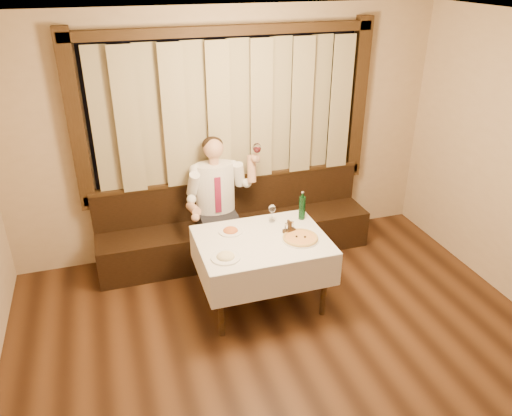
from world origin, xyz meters
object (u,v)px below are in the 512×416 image
object	(u,v)px
green_bottle	(302,207)
seated_man	(217,194)
pasta_red	(230,229)
cruet_caddy	(289,228)
banquette	(235,230)
pasta_cream	(226,255)
pizza	(300,238)
dining_table	(262,248)

from	to	relation	value
green_bottle	seated_man	world-z (taller)	seated_man
pasta_red	cruet_caddy	size ratio (longest dim) A/B	1.81
banquette	cruet_caddy	size ratio (longest dim) A/B	23.92
pasta_red	pasta_cream	size ratio (longest dim) A/B	0.88
pizza	cruet_caddy	xyz separation A→B (m)	(-0.06, 0.16, 0.03)
green_bottle	pizza	bearing A→B (deg)	-113.75
dining_table	pizza	size ratio (longest dim) A/B	3.47
green_bottle	pasta_cream	bearing A→B (deg)	-151.92
pizza	seated_man	world-z (taller)	seated_man
pasta_red	cruet_caddy	xyz separation A→B (m)	(0.56, -0.19, 0.01)
green_bottle	seated_man	size ratio (longest dim) A/B	0.21
pizza	banquette	bearing A→B (deg)	107.13
banquette	seated_man	xyz separation A→B (m)	(-0.22, -0.09, 0.55)
pasta_red	seated_man	world-z (taller)	seated_man
banquette	cruet_caddy	world-z (taller)	banquette
pasta_red	green_bottle	distance (m)	0.80
cruet_caddy	seated_man	bearing A→B (deg)	105.47
pasta_red	green_bottle	xyz separation A→B (m)	(0.79, 0.05, 0.10)
green_bottle	cruet_caddy	world-z (taller)	green_bottle
pasta_cream	cruet_caddy	xyz separation A→B (m)	(0.73, 0.27, 0.01)
pasta_red	pasta_cream	world-z (taller)	pasta_cream
green_bottle	cruet_caddy	distance (m)	0.34
dining_table	green_bottle	xyz separation A→B (m)	(0.53, 0.28, 0.24)
green_bottle	seated_man	xyz separation A→B (m)	(-0.75, 0.65, -0.03)
pizza	cruet_caddy	bearing A→B (deg)	108.60
pizza	pasta_cream	xyz separation A→B (m)	(-0.78, -0.11, 0.02)
dining_table	pasta_cream	bearing A→B (deg)	-151.72
pasta_cream	cruet_caddy	size ratio (longest dim) A/B	2.05
pizza	pasta_cream	distance (m)	0.79
dining_table	cruet_caddy	size ratio (longest dim) A/B	9.49
banquette	cruet_caddy	xyz separation A→B (m)	(0.30, -0.98, 0.49)
banquette	pizza	size ratio (longest dim) A/B	8.75
pasta_cream	green_bottle	distance (m)	1.09
banquette	pasta_red	xyz separation A→B (m)	(-0.26, -0.79, 0.48)
pasta_red	banquette	bearing A→B (deg)	71.91
pasta_cream	cruet_caddy	bearing A→B (deg)	20.56
banquette	pizza	xyz separation A→B (m)	(0.35, -1.15, 0.46)
pasta_red	cruet_caddy	distance (m)	0.59
pizza	green_bottle	bearing A→B (deg)	66.25
dining_table	pasta_red	distance (m)	0.37
pasta_cream	seated_man	size ratio (longest dim) A/B	0.18
pasta_red	cruet_caddy	bearing A→B (deg)	-18.51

